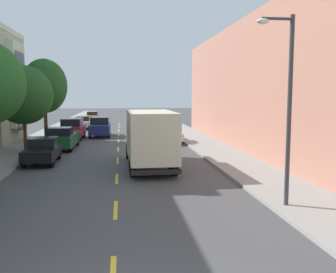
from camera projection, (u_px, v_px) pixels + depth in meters
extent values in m
plane|color=#424244|center=(119.00, 137.00, 35.99)|extent=(160.00, 160.00, 0.00)
cube|color=gray|center=(38.00, 140.00, 33.11)|extent=(3.20, 120.00, 0.14)
cube|color=gray|center=(195.00, 138.00, 34.90)|extent=(3.20, 120.00, 0.14)
cube|color=yellow|center=(116.00, 209.00, 13.31)|extent=(0.14, 2.20, 0.01)
cube|color=yellow|center=(117.00, 179.00, 18.24)|extent=(0.14, 2.20, 0.01)
cube|color=yellow|center=(118.00, 161.00, 23.17)|extent=(0.14, 2.20, 0.01)
cube|color=yellow|center=(118.00, 149.00, 28.10)|extent=(0.14, 2.20, 0.01)
cube|color=yellow|center=(118.00, 141.00, 33.03)|extent=(0.14, 2.20, 0.01)
cube|color=yellow|center=(119.00, 135.00, 37.96)|extent=(0.14, 2.20, 0.01)
cube|color=yellow|center=(119.00, 130.00, 42.89)|extent=(0.14, 2.20, 0.01)
cube|color=yellow|center=(119.00, 127.00, 47.82)|extent=(0.14, 2.20, 0.01)
cube|color=yellow|center=(119.00, 124.00, 52.75)|extent=(0.14, 2.20, 0.01)
cube|color=beige|center=(8.00, 31.00, 30.92)|extent=(0.60, 7.91, 0.44)
cube|color=beige|center=(17.00, 85.00, 31.48)|extent=(0.55, 3.56, 7.11)
cube|color=#1E232D|center=(22.00, 124.00, 31.88)|extent=(0.04, 2.71, 1.10)
cube|color=#1E232D|center=(21.00, 91.00, 31.58)|extent=(0.04, 2.71, 1.10)
cube|color=#1E232D|center=(20.00, 59.00, 31.27)|extent=(0.04, 2.71, 1.10)
cube|color=#B27560|center=(305.00, 87.00, 27.33)|extent=(10.00, 36.00, 9.38)
cylinder|color=#47331E|center=(25.00, 134.00, 25.90)|extent=(0.21, 0.21, 2.41)
ellipsoid|color=#1E4C1E|center=(23.00, 95.00, 25.60)|extent=(4.00, 4.00, 4.07)
cylinder|color=#47331E|center=(46.00, 123.00, 33.18)|extent=(0.30, 0.30, 2.94)
ellipsoid|color=#1E4C1E|center=(45.00, 86.00, 32.82)|extent=(3.92, 3.92, 4.76)
cylinder|color=#38383D|center=(289.00, 112.00, 13.06)|extent=(0.16, 0.16, 6.67)
cylinder|color=#38383D|center=(277.00, 19.00, 12.64)|extent=(1.10, 0.10, 0.10)
ellipsoid|color=silver|center=(263.00, 21.00, 12.59)|extent=(0.44, 0.28, 0.20)
cube|color=beige|center=(151.00, 135.00, 20.05)|extent=(2.51, 5.40, 2.54)
cube|color=beige|center=(145.00, 131.00, 23.83)|extent=(2.34, 1.95, 2.20)
cube|color=black|center=(144.00, 123.00, 24.66)|extent=(2.02, 0.12, 0.97)
cube|color=black|center=(156.00, 172.00, 17.66)|extent=(2.40, 0.21, 0.24)
cylinder|color=black|center=(161.00, 151.00, 24.17)|extent=(0.30, 0.97, 0.96)
cylinder|color=black|center=(128.00, 151.00, 23.86)|extent=(0.30, 0.97, 0.96)
cylinder|color=black|center=(175.00, 166.00, 18.91)|extent=(0.30, 0.97, 0.96)
cylinder|color=black|center=(133.00, 167.00, 18.61)|extent=(0.30, 0.97, 0.96)
cylinder|color=black|center=(171.00, 162.00, 19.99)|extent=(0.30, 0.97, 0.96)
cylinder|color=black|center=(132.00, 163.00, 19.69)|extent=(0.30, 0.97, 0.96)
cube|color=black|center=(42.00, 153.00, 22.24)|extent=(1.79, 4.02, 0.62)
cube|color=black|center=(43.00, 142.00, 22.65)|extent=(1.55, 1.70, 0.55)
cylinder|color=black|center=(24.00, 162.00, 20.83)|extent=(0.23, 0.66, 0.66)
cylinder|color=black|center=(52.00, 162.00, 21.04)|extent=(0.23, 0.66, 0.66)
cylinder|color=black|center=(34.00, 155.00, 23.51)|extent=(0.23, 0.66, 0.66)
cylinder|color=black|center=(59.00, 154.00, 23.72)|extent=(0.23, 0.66, 0.66)
cube|color=#AD1E1E|center=(73.00, 131.00, 34.53)|extent=(2.02, 4.83, 0.90)
cube|color=black|center=(72.00, 122.00, 34.44)|extent=(1.75, 2.81, 0.70)
cylinder|color=black|center=(60.00, 138.00, 32.87)|extent=(0.23, 0.66, 0.66)
cylinder|color=black|center=(80.00, 137.00, 33.06)|extent=(0.23, 0.66, 0.66)
cylinder|color=black|center=(66.00, 134.00, 36.09)|extent=(0.23, 0.66, 0.66)
cylinder|color=black|center=(84.00, 134.00, 36.28)|extent=(0.23, 0.66, 0.66)
cube|color=silver|center=(170.00, 135.00, 32.05)|extent=(1.85, 4.52, 0.60)
cube|color=black|center=(170.00, 129.00, 31.77)|extent=(1.61, 2.18, 0.50)
cylinder|color=black|center=(176.00, 137.00, 33.69)|extent=(0.23, 0.66, 0.66)
cylinder|color=black|center=(159.00, 137.00, 33.51)|extent=(0.23, 0.66, 0.66)
cylinder|color=black|center=(181.00, 141.00, 30.67)|extent=(0.23, 0.66, 0.66)
cylinder|color=black|center=(162.00, 141.00, 30.49)|extent=(0.23, 0.66, 0.66)
cube|color=orange|center=(93.00, 117.00, 59.31)|extent=(1.85, 4.52, 0.60)
cube|color=black|center=(93.00, 113.00, 59.47)|extent=(1.61, 2.18, 0.50)
cylinder|color=black|center=(87.00, 119.00, 57.74)|extent=(0.23, 0.66, 0.66)
cylinder|color=black|center=(97.00, 119.00, 57.92)|extent=(0.23, 0.66, 0.66)
cylinder|color=black|center=(88.00, 118.00, 60.76)|extent=(0.23, 0.66, 0.66)
cylinder|color=black|center=(98.00, 118.00, 60.94)|extent=(0.23, 0.66, 0.66)
cube|color=maroon|center=(151.00, 120.00, 51.88)|extent=(1.83, 4.04, 0.62)
cube|color=black|center=(151.00, 116.00, 51.35)|extent=(1.57, 1.71, 0.55)
cylinder|color=black|center=(155.00, 121.00, 53.37)|extent=(0.24, 0.66, 0.66)
cylinder|color=black|center=(144.00, 121.00, 53.14)|extent=(0.24, 0.66, 0.66)
cylinder|color=black|center=(157.00, 123.00, 50.70)|extent=(0.24, 0.66, 0.66)
cylinder|color=black|center=(146.00, 123.00, 50.47)|extent=(0.24, 0.66, 0.66)
cube|color=tan|center=(83.00, 124.00, 44.81)|extent=(1.75, 4.00, 0.62)
cube|color=black|center=(83.00, 119.00, 45.22)|extent=(1.54, 1.68, 0.55)
cylinder|color=black|center=(75.00, 127.00, 43.41)|extent=(0.22, 0.66, 0.66)
cylinder|color=black|center=(88.00, 127.00, 43.60)|extent=(0.22, 0.66, 0.66)
cylinder|color=black|center=(78.00, 125.00, 46.09)|extent=(0.22, 0.66, 0.66)
cylinder|color=black|center=(90.00, 125.00, 46.28)|extent=(0.22, 0.66, 0.66)
cube|color=#194C28|center=(62.00, 139.00, 28.32)|extent=(2.12, 5.34, 0.80)
cube|color=black|center=(59.00, 132.00, 27.08)|extent=(1.80, 1.63, 0.60)
cylinder|color=black|center=(45.00, 148.00, 26.49)|extent=(0.24, 0.66, 0.66)
cylinder|color=black|center=(71.00, 148.00, 26.67)|extent=(0.24, 0.66, 0.66)
cylinder|color=black|center=(55.00, 142.00, 30.05)|extent=(0.24, 0.66, 0.66)
cylinder|color=black|center=(78.00, 141.00, 30.23)|extent=(0.24, 0.66, 0.66)
cube|color=navy|center=(100.00, 129.00, 36.76)|extent=(1.95, 4.80, 0.90)
cube|color=black|center=(100.00, 120.00, 36.67)|extent=(1.72, 2.78, 0.70)
cylinder|color=black|center=(90.00, 135.00, 35.09)|extent=(0.22, 0.66, 0.66)
cylinder|color=black|center=(109.00, 135.00, 35.31)|extent=(0.22, 0.66, 0.66)
cylinder|color=black|center=(93.00, 132.00, 38.31)|extent=(0.22, 0.66, 0.66)
cylinder|color=black|center=(110.00, 131.00, 38.52)|extent=(0.22, 0.66, 0.66)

